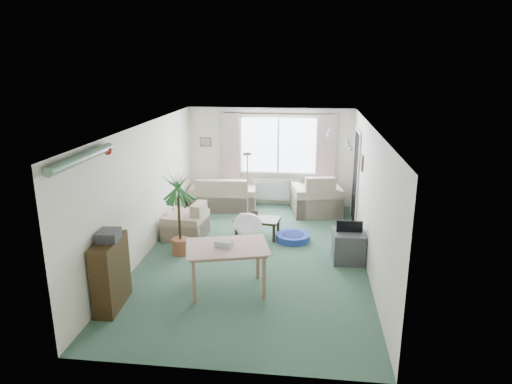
# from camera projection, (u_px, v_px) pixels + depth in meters

# --- Properties ---
(ground) EXTENTS (6.50, 6.50, 0.00)m
(ground) POSITION_uv_depth(u_px,v_px,m) (254.00, 256.00, 8.41)
(ground) COLOR #325441
(window) EXTENTS (1.80, 0.03, 1.30)m
(window) POSITION_uv_depth(u_px,v_px,m) (278.00, 145.00, 11.05)
(window) COLOR white
(curtain_rod) EXTENTS (2.60, 0.03, 0.03)m
(curtain_rod) POSITION_uv_depth(u_px,v_px,m) (279.00, 114.00, 10.76)
(curtain_rod) COLOR black
(curtain_left) EXTENTS (0.45, 0.08, 2.00)m
(curtain_left) POSITION_uv_depth(u_px,v_px,m) (231.00, 154.00, 11.15)
(curtain_left) COLOR beige
(curtain_right) EXTENTS (0.45, 0.08, 2.00)m
(curtain_right) POSITION_uv_depth(u_px,v_px,m) (326.00, 156.00, 10.89)
(curtain_right) COLOR beige
(radiator) EXTENTS (1.20, 0.10, 0.55)m
(radiator) POSITION_uv_depth(u_px,v_px,m) (278.00, 189.00, 11.32)
(radiator) COLOR white
(doorway) EXTENTS (0.03, 0.95, 2.00)m
(doorway) POSITION_uv_depth(u_px,v_px,m) (356.00, 178.00, 10.00)
(doorway) COLOR black
(pendant_lamp) EXTENTS (0.36, 0.36, 0.36)m
(pendant_lamp) POSITION_uv_depth(u_px,v_px,m) (248.00, 224.00, 5.78)
(pendant_lamp) COLOR white
(tinsel_garland) EXTENTS (1.60, 1.60, 0.12)m
(tinsel_garland) POSITION_uv_depth(u_px,v_px,m) (82.00, 158.00, 5.80)
(tinsel_garland) COLOR #196626
(bauble_cluster_a) EXTENTS (0.20, 0.20, 0.20)m
(bauble_cluster_a) POSITION_uv_depth(u_px,v_px,m) (329.00, 130.00, 8.50)
(bauble_cluster_a) COLOR silver
(bauble_cluster_b) EXTENTS (0.20, 0.20, 0.20)m
(bauble_cluster_b) POSITION_uv_depth(u_px,v_px,m) (350.00, 142.00, 7.32)
(bauble_cluster_b) COLOR silver
(wall_picture_back) EXTENTS (0.28, 0.03, 0.22)m
(wall_picture_back) POSITION_uv_depth(u_px,v_px,m) (206.00, 142.00, 11.24)
(wall_picture_back) COLOR brown
(wall_picture_right) EXTENTS (0.03, 0.24, 0.30)m
(wall_picture_right) POSITION_uv_depth(u_px,v_px,m) (362.00, 163.00, 8.90)
(wall_picture_right) COLOR brown
(sofa) EXTENTS (1.65, 0.96, 0.79)m
(sofa) POSITION_uv_depth(u_px,v_px,m) (223.00, 193.00, 11.04)
(sofa) COLOR beige
(sofa) RESTS_ON ground
(armchair_corner) EXTENTS (1.25, 1.21, 0.97)m
(armchair_corner) POSITION_uv_depth(u_px,v_px,m) (316.00, 193.00, 10.69)
(armchair_corner) COLOR beige
(armchair_corner) RESTS_ON ground
(armchair_left) EXTENTS (0.85, 0.89, 0.74)m
(armchair_left) POSITION_uv_depth(u_px,v_px,m) (186.00, 220.00, 9.25)
(armchair_left) COLOR #C2B493
(armchair_left) RESTS_ON ground
(coffee_table) EXTENTS (0.94, 0.62, 0.40)m
(coffee_table) POSITION_uv_depth(u_px,v_px,m) (257.00, 227.00, 9.30)
(coffee_table) COLOR black
(coffee_table) RESTS_ON ground
(photo_frame) EXTENTS (0.12, 0.02, 0.16)m
(photo_frame) POSITION_uv_depth(u_px,v_px,m) (255.00, 214.00, 9.23)
(photo_frame) COLOR brown
(photo_frame) RESTS_ON coffee_table
(bookshelf) EXTENTS (0.33, 0.86, 1.04)m
(bookshelf) POSITION_uv_depth(u_px,v_px,m) (111.00, 274.00, 6.57)
(bookshelf) COLOR black
(bookshelf) RESTS_ON ground
(hifi_box) EXTENTS (0.32, 0.38, 0.14)m
(hifi_box) POSITION_uv_depth(u_px,v_px,m) (109.00, 235.00, 6.41)
(hifi_box) COLOR #303034
(hifi_box) RESTS_ON bookshelf
(houseplant) EXTENTS (0.70, 0.70, 1.60)m
(houseplant) POSITION_uv_depth(u_px,v_px,m) (179.00, 213.00, 8.30)
(houseplant) COLOR #1E5721
(houseplant) RESTS_ON ground
(dining_table) EXTENTS (1.30, 1.03, 0.72)m
(dining_table) POSITION_uv_depth(u_px,v_px,m) (228.00, 269.00, 7.09)
(dining_table) COLOR #AF795F
(dining_table) RESTS_ON ground
(gift_box) EXTENTS (0.28, 0.23, 0.12)m
(gift_box) POSITION_uv_depth(u_px,v_px,m) (224.00, 244.00, 6.95)
(gift_box) COLOR silver
(gift_box) RESTS_ON dining_table
(tv_cube) EXTENTS (0.57, 0.62, 0.55)m
(tv_cube) POSITION_uv_depth(u_px,v_px,m) (348.00, 246.00, 8.16)
(tv_cube) COLOR #313135
(tv_cube) RESTS_ON ground
(pet_bed) EXTENTS (0.82, 0.82, 0.14)m
(pet_bed) POSITION_uv_depth(u_px,v_px,m) (293.00, 237.00, 9.13)
(pet_bed) COLOR #204C96
(pet_bed) RESTS_ON ground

